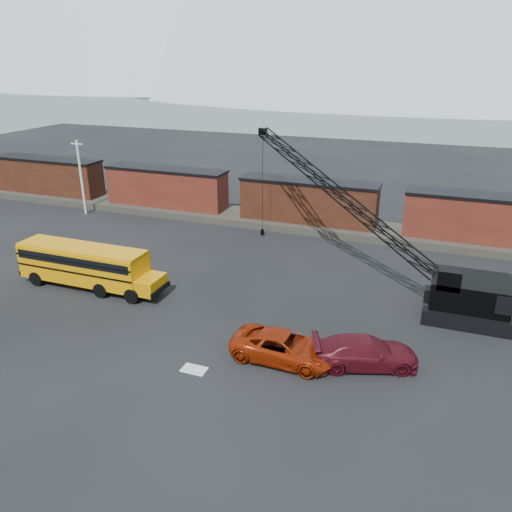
# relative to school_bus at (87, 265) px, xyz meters

# --- Properties ---
(ground) EXTENTS (160.00, 160.00, 0.00)m
(ground) POSITION_rel_school_bus_xyz_m (11.69, -2.79, -1.79)
(ground) COLOR black
(ground) RESTS_ON ground
(gravel_berm) EXTENTS (120.00, 5.00, 0.70)m
(gravel_berm) POSITION_rel_school_bus_xyz_m (11.69, 19.21, -1.44)
(gravel_berm) COLOR #47433A
(gravel_berm) RESTS_ON ground
(boxcar_west_far) EXTENTS (13.70, 3.10, 4.17)m
(boxcar_west_far) POSITION_rel_school_bus_xyz_m (-20.31, 19.21, 0.97)
(boxcar_west_far) COLOR #4A2115
(boxcar_west_far) RESTS_ON gravel_berm
(boxcar_west_near) EXTENTS (13.70, 3.10, 4.17)m
(boxcar_west_near) POSITION_rel_school_bus_xyz_m (-4.31, 19.21, 0.97)
(boxcar_west_near) COLOR #4A1D15
(boxcar_west_near) RESTS_ON gravel_berm
(boxcar_mid) EXTENTS (13.70, 3.10, 4.17)m
(boxcar_mid) POSITION_rel_school_bus_xyz_m (11.69, 19.21, 0.97)
(boxcar_mid) COLOR #4A2115
(boxcar_mid) RESTS_ON gravel_berm
(boxcar_east_near) EXTENTS (13.70, 3.10, 4.17)m
(boxcar_east_near) POSITION_rel_school_bus_xyz_m (27.69, 19.21, 0.97)
(boxcar_east_near) COLOR #4A1D15
(boxcar_east_near) RESTS_ON gravel_berm
(utility_pole) EXTENTS (1.40, 0.24, 8.00)m
(utility_pole) POSITION_rel_school_bus_xyz_m (-12.31, 15.21, 2.36)
(utility_pole) COLOR silver
(utility_pole) RESTS_ON ground
(snow_patch) EXTENTS (1.40, 0.90, 0.02)m
(snow_patch) POSITION_rel_school_bus_xyz_m (12.19, -6.79, -1.78)
(snow_patch) COLOR silver
(snow_patch) RESTS_ON ground
(school_bus) EXTENTS (11.65, 2.65, 3.19)m
(school_bus) POSITION_rel_school_bus_xyz_m (0.00, 0.00, 0.00)
(school_bus) COLOR orange
(school_bus) RESTS_ON ground
(red_pickup) EXTENTS (6.11, 2.94, 1.68)m
(red_pickup) POSITION_rel_school_bus_xyz_m (16.54, -4.12, -0.96)
(red_pickup) COLOR #972307
(red_pickup) RESTS_ON ground
(maroon_suv) EXTENTS (6.35, 4.24, 1.71)m
(maroon_suv) POSITION_rel_school_bus_xyz_m (20.94, -3.06, -0.94)
(maroon_suv) COLOR #510E18
(maroon_suv) RESTS_ON ground
(crawler_crane) EXTENTS (21.40, 13.08, 10.35)m
(crawler_crane) POSITION_rel_school_bus_xyz_m (16.51, 10.11, 4.29)
(crawler_crane) COLOR black
(crawler_crane) RESTS_ON ground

